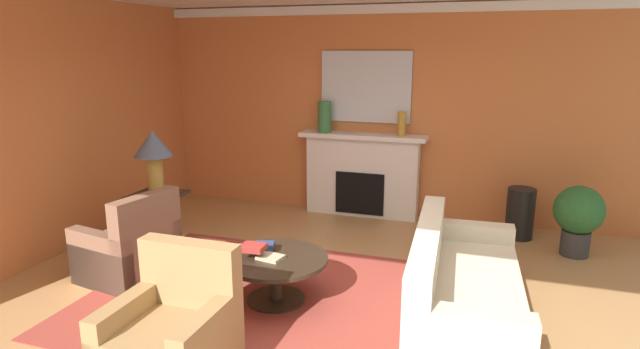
{
  "coord_description": "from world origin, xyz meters",
  "views": [
    {
      "loc": [
        1.46,
        -4.27,
        2.36
      ],
      "look_at": [
        -0.3,
        1.03,
        1.0
      ],
      "focal_mm": 29.16,
      "sensor_mm": 36.0,
      "label": 1
    }
  ],
  "objects": [
    {
      "name": "ground_plane",
      "position": [
        0.0,
        0.0,
        0.0
      ],
      "size": [
        8.47,
        8.47,
        0.0
      ],
      "primitive_type": "plane",
      "color": "tan"
    },
    {
      "name": "wall_fireplace",
      "position": [
        0.0,
        3.0,
        1.48
      ],
      "size": [
        7.11,
        0.12,
        2.95
      ],
      "primitive_type": "cube",
      "color": "#CC723D",
      "rests_on": "ground_plane"
    },
    {
      "name": "wall_window",
      "position": [
        -3.32,
        0.3,
        1.48
      ],
      "size": [
        0.12,
        6.47,
        2.95
      ],
      "primitive_type": "cube",
      "color": "#CC723D",
      "rests_on": "ground_plane"
    },
    {
      "name": "crown_moulding",
      "position": [
        0.0,
        2.92,
        2.87
      ],
      "size": [
        7.11,
        0.08,
        0.12
      ],
      "primitive_type": "cube",
      "color": "white"
    },
    {
      "name": "area_rug",
      "position": [
        -0.38,
        -0.08,
        0.01
      ],
      "size": [
        3.61,
        2.7,
        0.01
      ],
      "primitive_type": "cube",
      "color": "#993D33",
      "rests_on": "ground_plane"
    },
    {
      "name": "fireplace",
      "position": [
        -0.25,
        2.79,
        0.56
      ],
      "size": [
        1.8,
        0.35,
        1.19
      ],
      "color": "white",
      "rests_on": "ground_plane"
    },
    {
      "name": "mantel_mirror",
      "position": [
        -0.25,
        2.91,
        1.83
      ],
      "size": [
        1.28,
        0.04,
        0.98
      ],
      "primitive_type": "cube",
      "color": "silver"
    },
    {
      "name": "sofa",
      "position": [
        1.32,
        0.04,
        0.3
      ],
      "size": [
        1.01,
        2.14,
        0.85
      ],
      "color": "beige",
      "rests_on": "ground_plane"
    },
    {
      "name": "armchair_near_window",
      "position": [
        -2.02,
        -0.08,
        0.31
      ],
      "size": [
        0.93,
        0.93,
        0.95
      ],
      "color": "brown",
      "rests_on": "ground_plane"
    },
    {
      "name": "armchair_facing_fireplace",
      "position": [
        -0.63,
        -1.38,
        0.31
      ],
      "size": [
        0.81,
        0.81,
        0.95
      ],
      "color": "#9E7A4C",
      "rests_on": "ground_plane"
    },
    {
      "name": "coffee_table",
      "position": [
        -0.38,
        -0.08,
        0.34
      ],
      "size": [
        1.0,
        1.0,
        0.45
      ],
      "color": "#2D2319",
      "rests_on": "ground_plane"
    },
    {
      "name": "side_table",
      "position": [
        -2.21,
        0.69,
        0.4
      ],
      "size": [
        0.56,
        0.56,
        0.7
      ],
      "color": "#2D2319",
      "rests_on": "ground_plane"
    },
    {
      "name": "table_lamp",
      "position": [
        -2.21,
        0.69,
        1.22
      ],
      "size": [
        0.44,
        0.44,
        0.75
      ],
      "color": "#B28E38",
      "rests_on": "side_table"
    },
    {
      "name": "vase_mantel_right",
      "position": [
        0.3,
        2.74,
        1.36
      ],
      "size": [
        0.11,
        0.11,
        0.34
      ],
      "primitive_type": "cylinder",
      "color": "#B7892D",
      "rests_on": "fireplace"
    },
    {
      "name": "vase_tall_corner",
      "position": [
        1.89,
        2.49,
        0.32
      ],
      "size": [
        0.34,
        0.34,
        0.65
      ],
      "primitive_type": "cylinder",
      "color": "black",
      "rests_on": "ground_plane"
    },
    {
      "name": "vase_mantel_left",
      "position": [
        -0.8,
        2.74,
        1.41
      ],
      "size": [
        0.19,
        0.19,
        0.44
      ],
      "primitive_type": "cylinder",
      "color": "#33703D",
      "rests_on": "fireplace"
    },
    {
      "name": "book_red_cover",
      "position": [
        -0.4,
        -0.13,
        0.47
      ],
      "size": [
        0.26,
        0.21,
        0.03
      ],
      "primitive_type": "cube",
      "rotation": [
        0.0,
        0.0,
        -0.17
      ],
      "color": "tan",
      "rests_on": "coffee_table"
    },
    {
      "name": "book_art_folio",
      "position": [
        -0.53,
        0.02,
        0.51
      ],
      "size": [
        0.22,
        0.19,
        0.06
      ],
      "primitive_type": "cube",
      "rotation": [
        0.0,
        0.0,
        0.27
      ],
      "color": "navy",
      "rests_on": "coffee_table"
    },
    {
      "name": "book_small_novel",
      "position": [
        -0.55,
        -0.18,
        0.56
      ],
      "size": [
        0.22,
        0.19,
        0.05
      ],
      "primitive_type": "cube",
      "rotation": [
        0.0,
        0.0,
        0.04
      ],
      "color": "maroon",
      "rests_on": "coffee_table"
    },
    {
      "name": "potted_plant",
      "position": [
        2.49,
        2.08,
        0.49
      ],
      "size": [
        0.56,
        0.56,
        0.83
      ],
      "color": "#333333",
      "rests_on": "ground_plane"
    }
  ]
}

